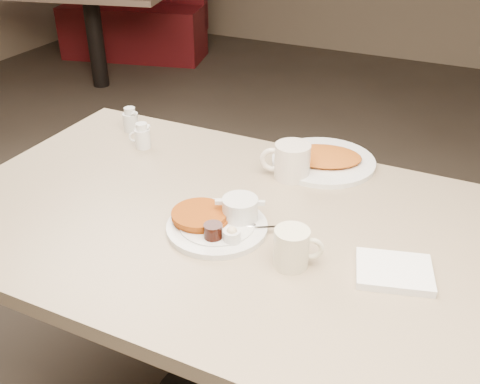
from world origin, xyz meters
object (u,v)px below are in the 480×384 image
at_px(diner_table, 237,274).
at_px(coffee_mug_far, 291,161).
at_px(creamer_right, 131,120).
at_px(booth_back_left, 131,11).
at_px(coffee_mug_near, 293,247).
at_px(main_plate, 219,220).
at_px(hash_plate, 324,160).
at_px(creamer_left, 142,136).

height_order(diner_table, coffee_mug_far, coffee_mug_far).
distance_m(diner_table, coffee_mug_far, 0.34).
distance_m(coffee_mug_far, creamer_right, 0.59).
relative_size(creamer_right, booth_back_left, 0.05).
xyz_separation_m(diner_table, coffee_mug_near, (0.19, -0.11, 0.22)).
relative_size(main_plate, hash_plate, 0.86).
xyz_separation_m(creamer_left, creamer_right, (-0.11, 0.09, -0.00)).
xyz_separation_m(coffee_mug_near, creamer_left, (-0.63, 0.35, -0.01)).
bearing_deg(booth_back_left, coffee_mug_near, -49.36).
relative_size(creamer_left, booth_back_left, 0.05).
bearing_deg(booth_back_left, creamer_right, -54.09).
distance_m(coffee_mug_near, creamer_left, 0.72).
bearing_deg(main_plate, hash_plate, 74.26).
relative_size(diner_table, creamer_right, 18.75).
bearing_deg(diner_table, creamer_right, 148.81).
bearing_deg(creamer_left, hash_plate, 14.26).
relative_size(creamer_left, hash_plate, 0.21).
distance_m(coffee_mug_near, coffee_mug_far, 0.40).
xyz_separation_m(hash_plate, booth_back_left, (-2.58, 2.62, -0.35)).
relative_size(coffee_mug_far, creamer_right, 1.89).
xyz_separation_m(main_plate, creamer_left, (-0.42, 0.29, 0.01)).
bearing_deg(coffee_mug_far, creamer_left, -177.59).
bearing_deg(hash_plate, main_plate, -105.74).
height_order(coffee_mug_near, hash_plate, coffee_mug_near).
xyz_separation_m(creamer_right, booth_back_left, (-1.93, 2.67, -0.38)).
xyz_separation_m(main_plate, booth_back_left, (-2.46, 3.05, -0.36)).
height_order(diner_table, creamer_right, creamer_right).
xyz_separation_m(coffee_mug_near, creamer_right, (-0.73, 0.44, -0.01)).
bearing_deg(diner_table, coffee_mug_far, 81.45).
distance_m(main_plate, creamer_left, 0.51).
bearing_deg(main_plate, creamer_right, 144.05).
bearing_deg(hash_plate, coffee_mug_far, -116.96).
bearing_deg(diner_table, booth_back_left, 129.57).
height_order(coffee_mug_near, coffee_mug_far, coffee_mug_far).
xyz_separation_m(diner_table, main_plate, (-0.02, -0.05, 0.19)).
height_order(creamer_right, hash_plate, creamer_right).
height_order(diner_table, main_plate, main_plate).
bearing_deg(creamer_left, coffee_mug_near, -29.06).
bearing_deg(diner_table, hash_plate, 75.39).
distance_m(main_plate, coffee_mug_far, 0.32).
bearing_deg(main_plate, booth_back_left, 128.86).
xyz_separation_m(coffee_mug_far, creamer_right, (-0.59, 0.07, -0.01)).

